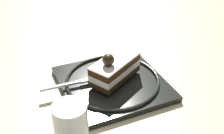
{
  "coord_description": "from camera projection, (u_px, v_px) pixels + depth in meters",
  "views": [
    {
      "loc": [
        0.46,
        -0.2,
        0.39
      ],
      "look_at": [
        -0.02,
        -0.0,
        0.05
      ],
      "focal_mm": 48.44,
      "sensor_mm": 36.0,
      "label": 1
    }
  ],
  "objects": [
    {
      "name": "ground_plane",
      "position": [
        116.0,
        91.0,
        0.63
      ],
      "size": [
        2.4,
        2.4,
        0.0
      ],
      "primitive_type": "plane",
      "color": "beige"
    },
    {
      "name": "dessert_plate",
      "position": [
        112.0,
        83.0,
        0.64
      ],
      "size": [
        0.21,
        0.21,
        0.02
      ],
      "color": "black",
      "rests_on": "ground_plane"
    },
    {
      "name": "cake_slice",
      "position": [
        115.0,
        69.0,
        0.62
      ],
      "size": [
        0.1,
        0.12,
        0.07
      ],
      "color": "#301E0D",
      "rests_on": "dessert_plate"
    },
    {
      "name": "fork",
      "position": [
        73.0,
        83.0,
        0.62
      ],
      "size": [
        0.01,
        0.13,
        0.0
      ],
      "color": "silver",
      "rests_on": "dessert_plate"
    },
    {
      "name": "drink_glass_near",
      "position": [
        71.0,
        128.0,
        0.49
      ],
      "size": [
        0.06,
        0.06,
        0.08
      ],
      "color": "silver",
      "rests_on": "ground_plane"
    }
  ]
}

